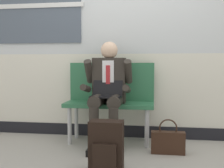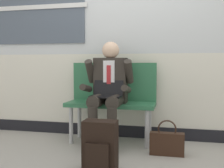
{
  "view_description": "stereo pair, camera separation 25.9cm",
  "coord_description": "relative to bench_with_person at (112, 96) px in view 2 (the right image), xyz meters",
  "views": [
    {
      "loc": [
        0.42,
        -3.15,
        0.98
      ],
      "look_at": [
        -0.06,
        0.03,
        0.75
      ],
      "focal_mm": 44.59,
      "sensor_mm": 36.0,
      "label": 1
    },
    {
      "loc": [
        0.67,
        -3.1,
        0.98
      ],
      "look_at": [
        -0.06,
        0.03,
        0.75
      ],
      "focal_mm": 44.59,
      "sensor_mm": 36.0,
      "label": 2
    }
  ],
  "objects": [
    {
      "name": "station_wall",
      "position": [
        0.11,
        0.27,
        0.8
      ],
      "size": [
        6.77,
        0.17,
        2.77
      ],
      "color": "silver",
      "rests_on": "ground"
    },
    {
      "name": "handbag",
      "position": [
        0.7,
        -0.42,
        -0.44
      ],
      "size": [
        0.37,
        0.1,
        0.38
      ],
      "color": "#331E14",
      "rests_on": "ground"
    },
    {
      "name": "ground_plane",
      "position": [
        0.13,
        -0.31,
        -0.58
      ],
      "size": [
        18.0,
        18.0,
        0.0
      ],
      "primitive_type": "plane",
      "color": "#9E9991"
    },
    {
      "name": "person_seated",
      "position": [
        0.0,
        -0.21,
        0.1
      ],
      "size": [
        0.57,
        0.7,
        1.26
      ],
      "color": "#2D2823",
      "rests_on": "ground"
    },
    {
      "name": "bench_with_person",
      "position": [
        0.0,
        0.0,
        0.0
      ],
      "size": [
        1.1,
        0.42,
        1.0
      ],
      "color": "#2D6B47",
      "rests_on": "ground"
    },
    {
      "name": "backpack",
      "position": [
        0.12,
        -0.99,
        -0.35
      ],
      "size": [
        0.31,
        0.22,
        0.46
      ],
      "color": "black",
      "rests_on": "ground"
    }
  ]
}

